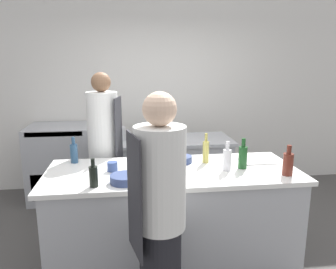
# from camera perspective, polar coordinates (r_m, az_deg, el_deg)

# --- Properties ---
(ground_plane) EXTENTS (16.00, 16.00, 0.00)m
(ground_plane) POSITION_cam_1_polar(r_m,az_deg,el_deg) (3.40, 0.81, -21.12)
(ground_plane) COLOR #4C4947
(wall_back) EXTENTS (8.00, 0.06, 2.80)m
(wall_back) POSITION_cam_1_polar(r_m,az_deg,el_deg) (4.96, -2.65, 7.00)
(wall_back) COLOR silver
(wall_back) RESTS_ON ground_plane
(prep_counter) EXTENTS (2.28, 0.91, 0.93)m
(prep_counter) POSITION_cam_1_polar(r_m,az_deg,el_deg) (3.16, 0.84, -14.10)
(prep_counter) COLOR #A8AAAF
(prep_counter) RESTS_ON ground_plane
(pass_counter) EXTENTS (1.76, 0.71, 0.93)m
(pass_counter) POSITION_cam_1_polar(r_m,az_deg,el_deg) (4.26, -0.98, -6.87)
(pass_counter) COLOR #A8AAAF
(pass_counter) RESTS_ON ground_plane
(oven_range) EXTENTS (0.83, 0.71, 1.03)m
(oven_range) POSITION_cam_1_polar(r_m,az_deg,el_deg) (4.81, -18.06, -4.60)
(oven_range) COLOR #A8AAAF
(oven_range) RESTS_ON ground_plane
(chef_at_prep_near) EXTENTS (0.39, 0.37, 1.70)m
(chef_at_prep_near) POSITION_cam_1_polar(r_m,az_deg,el_deg) (2.28, -1.45, -14.12)
(chef_at_prep_near) COLOR black
(chef_at_prep_near) RESTS_ON ground_plane
(chef_at_stove) EXTENTS (0.37, 0.35, 1.78)m
(chef_at_stove) POSITION_cam_1_polar(r_m,az_deg,el_deg) (3.62, -11.02, -3.38)
(chef_at_stove) COLOR black
(chef_at_stove) RESTS_ON ground_plane
(bottle_olive_oil) EXTENTS (0.08, 0.08, 0.27)m
(bottle_olive_oil) POSITION_cam_1_polar(r_m,az_deg,el_deg) (2.98, 10.25, -4.22)
(bottle_olive_oil) COLOR silver
(bottle_olive_oil) RESTS_ON prep_counter
(bottle_vinegar) EXTENTS (0.07, 0.07, 0.25)m
(bottle_vinegar) POSITION_cam_1_polar(r_m,az_deg,el_deg) (3.28, -16.05, -3.04)
(bottle_vinegar) COLOR #2D5175
(bottle_vinegar) RESTS_ON prep_counter
(bottle_wine) EXTENTS (0.08, 0.08, 0.28)m
(bottle_wine) POSITION_cam_1_polar(r_m,az_deg,el_deg) (3.07, 12.90, -3.76)
(bottle_wine) COLOR #19471E
(bottle_wine) RESTS_ON prep_counter
(bottle_cooking_oil) EXTENTS (0.09, 0.09, 0.27)m
(bottle_cooking_oil) POSITION_cam_1_polar(r_m,az_deg,el_deg) (3.00, 20.17, -4.73)
(bottle_cooking_oil) COLOR #5B2319
(bottle_cooking_oil) RESTS_ON prep_counter
(bottle_sauce) EXTENTS (0.06, 0.06, 0.29)m
(bottle_sauce) POSITION_cam_1_polar(r_m,az_deg,el_deg) (3.18, 6.59, -2.88)
(bottle_sauce) COLOR #B2A84C
(bottle_sauce) RESTS_ON prep_counter
(bottle_water) EXTENTS (0.07, 0.07, 0.23)m
(bottle_water) POSITION_cam_1_polar(r_m,az_deg,el_deg) (2.63, -12.85, -7.01)
(bottle_water) COLOR black
(bottle_water) RESTS_ON prep_counter
(bowl_mixing_large) EXTENTS (0.24, 0.24, 0.07)m
(bowl_mixing_large) POSITION_cam_1_polar(r_m,az_deg,el_deg) (2.69, -7.52, -7.65)
(bowl_mixing_large) COLOR navy
(bowl_mixing_large) RESTS_ON prep_counter
(bowl_prep_small) EXTENTS (0.20, 0.20, 0.07)m
(bowl_prep_small) POSITION_cam_1_polar(r_m,az_deg,el_deg) (2.84, -3.40, -6.34)
(bowl_prep_small) COLOR white
(bowl_prep_small) RESTS_ON prep_counter
(bowl_ceramic_blue) EXTENTS (0.20, 0.20, 0.07)m
(bowl_ceramic_blue) POSITION_cam_1_polar(r_m,az_deg,el_deg) (3.18, 2.42, -4.31)
(bowl_ceramic_blue) COLOR navy
(bowl_ceramic_blue) RESTS_ON prep_counter
(cup) EXTENTS (0.09, 0.09, 0.08)m
(cup) POSITION_cam_1_polar(r_m,az_deg,el_deg) (2.98, -9.65, -5.52)
(cup) COLOR #33477F
(cup) RESTS_ON prep_counter
(cutting_board) EXTENTS (0.36, 0.24, 0.01)m
(cutting_board) POSITION_cam_1_polar(r_m,az_deg,el_deg) (3.35, 15.49, -4.42)
(cutting_board) COLOR white
(cutting_board) RESTS_ON prep_counter
(stockpot) EXTENTS (0.28, 0.28, 0.16)m
(stockpot) POSITION_cam_1_polar(r_m,az_deg,el_deg) (4.11, -9.34, 0.11)
(stockpot) COLOR #A8AAAF
(stockpot) RESTS_ON pass_counter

